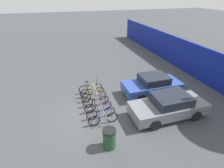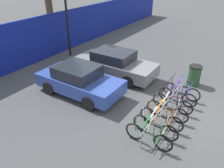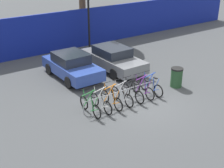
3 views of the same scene
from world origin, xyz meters
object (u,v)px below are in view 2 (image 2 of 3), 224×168
bicycle_orange (161,118)px  bicycle_silver (167,110)px  bicycle_black (172,103)px  lamp_post (66,3)px  bicycle_green (148,136)px  trash_bin (194,75)px  car_grey (115,63)px  bike_rack (164,106)px  bicycle_white (155,127)px  bicycle_purple (177,96)px  bicycle_blue (181,91)px  car_blue (79,80)px

bicycle_orange → bicycle_silver: same height
bicycle_orange → bicycle_black: 1.24m
bicycle_silver → lamp_post: bearing=67.7°
bicycle_green → trash_bin: bearing=-0.8°
car_grey → bike_rack: bearing=-120.7°
bicycle_white → bicycle_purple: size_ratio=1.00×
car_grey → bicycle_white: bearing=-131.6°
bicycle_blue → car_grey: 3.85m
bicycle_silver → bicycle_purple: bearing=-0.8°
bicycle_silver → bicycle_blue: same height
bicycle_blue → car_grey: car_grey is taller
bicycle_white → trash_bin: 4.64m
bicycle_silver → bicycle_black: (0.63, 0.00, 0.00)m
bicycle_black → bicycle_green: bearing=-177.1°
bike_rack → bicycle_white: bicycle_white is taller
bicycle_white → bicycle_orange: (0.56, 0.00, 0.00)m
bicycle_green → bicycle_blue: bearing=0.6°
bicycle_green → bicycle_purple: same height
bicycle_black → bicycle_blue: size_ratio=1.00×
bicycle_white → bicycle_silver: same height
bicycle_green → car_blue: size_ratio=0.42×
bicycle_blue → bicycle_purple: bearing=-178.3°
bicycle_black → car_blue: 4.28m
car_blue → bicycle_blue: bearing=-62.4°
bicycle_green → bicycle_silver: 1.74m
bicycle_orange → bicycle_white: bearing=179.2°
trash_bin → bicycle_purple: bearing=176.6°
bicycle_orange → bicycle_black: size_ratio=1.00×
bicycle_black → car_grey: (1.59, 3.81, 0.31)m
bicycle_white → bicycle_orange: 0.56m
bicycle_white → car_blue: car_blue is taller
bicycle_black → car_grey: bearing=70.3°
bicycle_black → car_blue: bearing=106.2°
car_blue → car_grey: bearing=-7.5°
bicycle_blue → car_blue: 4.69m
trash_bin → bicycle_orange: bearing=178.2°
bike_rack → bicycle_orange: 0.67m
bicycle_blue → lamp_post: bearing=82.3°
bike_rack → trash_bin: 3.44m
car_blue → bicycle_purple: bearing=-68.7°
bicycle_silver → bicycle_purple: same height
car_grey → bicycle_purple: bearing=-104.0°
bicycle_purple → car_blue: size_ratio=0.42×
bicycle_orange → car_grey: (2.82, 3.81, 0.31)m
bike_rack → lamp_post: 8.90m
bicycle_black → car_blue: (-0.98, 4.15, 0.31)m
bicycle_purple → bicycle_black: bearing=176.5°
bicycle_white → bicycle_blue: (2.99, 0.00, 0.00)m
car_grey → trash_bin: size_ratio=4.32×
bike_rack → car_blue: bearing=95.6°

